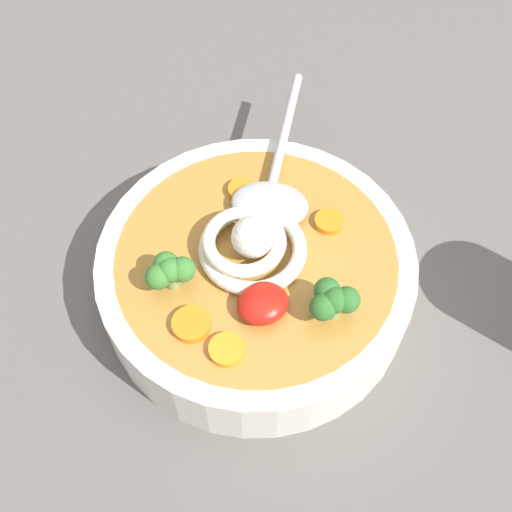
# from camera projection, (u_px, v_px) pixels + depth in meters

# --- Properties ---
(table_slab) EXTENTS (1.22, 1.22, 0.04)m
(table_slab) POSITION_uv_depth(u_px,v_px,m) (278.00, 277.00, 0.54)
(table_slab) COLOR #5B5651
(table_slab) RESTS_ON ground
(soup_bowl) EXTENTS (0.24, 0.24, 0.05)m
(soup_bowl) POSITION_uv_depth(u_px,v_px,m) (256.00, 274.00, 0.48)
(soup_bowl) COLOR silver
(soup_bowl) RESTS_ON table_slab
(noodle_pile) EXTENTS (0.09, 0.09, 0.04)m
(noodle_pile) POSITION_uv_depth(u_px,v_px,m) (250.00, 244.00, 0.46)
(noodle_pile) COLOR silver
(noodle_pile) RESTS_ON soup_bowl
(soup_spoon) EXTENTS (0.14, 0.15, 0.02)m
(soup_spoon) POSITION_uv_depth(u_px,v_px,m) (270.00, 192.00, 0.49)
(soup_spoon) COLOR #B7B7BC
(soup_spoon) RESTS_ON soup_bowl
(chili_sauce_dollop) EXTENTS (0.04, 0.03, 0.02)m
(chili_sauce_dollop) POSITION_uv_depth(u_px,v_px,m) (263.00, 303.00, 0.43)
(chili_sauce_dollop) COLOR #B2190F
(chili_sauce_dollop) RESTS_ON soup_bowl
(broccoli_floret_left) EXTENTS (0.04, 0.03, 0.03)m
(broccoli_floret_left) POSITION_uv_depth(u_px,v_px,m) (333.00, 300.00, 0.42)
(broccoli_floret_left) COLOR #7A9E60
(broccoli_floret_left) RESTS_ON soup_bowl
(broccoli_floret_near_spoon) EXTENTS (0.04, 0.03, 0.03)m
(broccoli_floret_near_spoon) POSITION_uv_depth(u_px,v_px,m) (169.00, 270.00, 0.44)
(broccoli_floret_near_spoon) COLOR #7A9E60
(broccoli_floret_near_spoon) RESTS_ON soup_bowl
(carrot_slice_far) EXTENTS (0.02, 0.02, 0.01)m
(carrot_slice_far) POSITION_uv_depth(u_px,v_px,m) (242.00, 190.00, 0.49)
(carrot_slice_far) COLOR orange
(carrot_slice_far) RESTS_ON soup_bowl
(carrot_slice_center) EXTENTS (0.02, 0.02, 0.01)m
(carrot_slice_center) POSITION_uv_depth(u_px,v_px,m) (329.00, 222.00, 0.48)
(carrot_slice_center) COLOR orange
(carrot_slice_center) RESTS_ON soup_bowl
(carrot_slice_front) EXTENTS (0.03, 0.03, 0.01)m
(carrot_slice_front) POSITION_uv_depth(u_px,v_px,m) (191.00, 324.00, 0.43)
(carrot_slice_front) COLOR orange
(carrot_slice_front) RESTS_ON soup_bowl
(carrot_slice_beside_noodles) EXTENTS (0.02, 0.02, 0.01)m
(carrot_slice_beside_noodles) POSITION_uv_depth(u_px,v_px,m) (227.00, 350.00, 0.42)
(carrot_slice_beside_noodles) COLOR orange
(carrot_slice_beside_noodles) RESTS_ON soup_bowl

